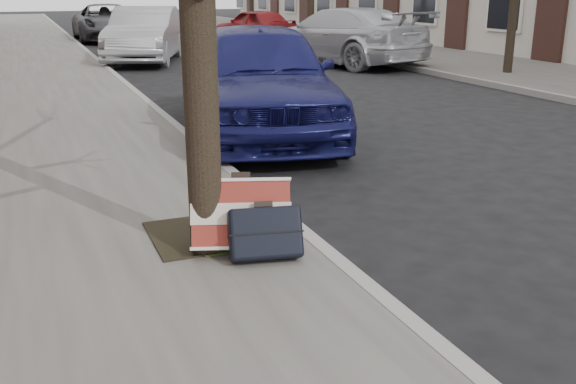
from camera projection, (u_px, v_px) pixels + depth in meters
name	position (u px, v px, depth m)	size (l,w,h in m)	color
ground	(509.00, 267.00, 4.78)	(120.00, 120.00, 0.00)	black
near_sidewalk	(1.00, 66.00, 16.64)	(5.00, 70.00, 0.12)	slate
far_sidewalk	(386.00, 50.00, 20.80)	(4.00, 70.00, 0.12)	slate
dirt_patch	(206.00, 233.00, 5.07)	(0.85, 0.85, 0.01)	black
suitcase_red	(241.00, 215.00, 4.69)	(0.71, 0.20, 0.51)	maroon
suitcase_navy	(265.00, 232.00, 4.55)	(0.52, 0.17, 0.37)	black
car_near_front	(259.00, 78.00, 8.91)	(1.87, 4.65, 1.58)	#14154E
car_near_mid	(145.00, 35.00, 17.75)	(1.59, 4.56, 1.50)	#B1B3B9
car_near_back	(107.00, 23.00, 24.90)	(2.32, 5.04, 1.40)	#36373B
car_far_front	(340.00, 36.00, 17.16)	(2.10, 5.17, 1.50)	#B4B6BC
car_far_back	(254.00, 26.00, 23.78)	(1.51, 3.74, 1.27)	maroon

